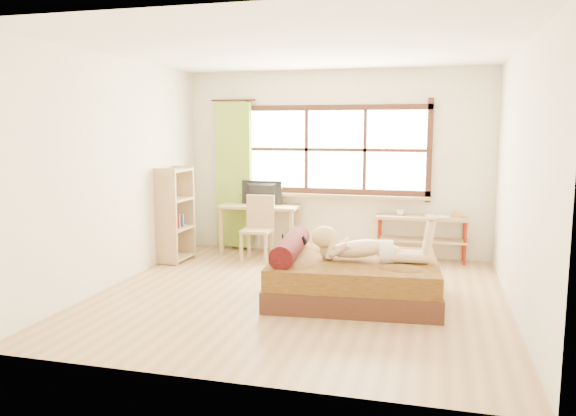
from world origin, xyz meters
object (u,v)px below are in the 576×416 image
(bed, at_px, (350,277))
(desk, at_px, (260,212))
(chair, at_px, (259,224))
(bookshelf, at_px, (175,214))
(pipe_shelf, at_px, (423,228))
(kitten, at_px, (293,244))
(woman, at_px, (368,236))

(bed, height_order, desk, desk)
(chair, bearing_deg, bookshelf, -161.01)
(pipe_shelf, xyz_separation_m, bookshelf, (-3.36, -0.89, 0.20))
(desk, relative_size, chair, 1.29)
(desk, relative_size, bookshelf, 0.89)
(kitten, distance_m, bookshelf, 2.23)
(woman, bearing_deg, bed, 161.85)
(bookshelf, bearing_deg, woman, -21.03)
(kitten, relative_size, desk, 0.23)
(bed, bearing_deg, kitten, 166.49)
(bed, bearing_deg, desk, 125.91)
(desk, bearing_deg, bookshelf, -143.57)
(desk, bearing_deg, kitten, -62.92)
(woman, bearing_deg, chair, 132.77)
(bed, xyz_separation_m, kitten, (-0.68, 0.10, 0.31))
(bed, xyz_separation_m, chair, (-1.55, 1.55, 0.26))
(bed, bearing_deg, pipe_shelf, 65.74)
(bed, height_order, bookshelf, bookshelf)
(bed, bearing_deg, woman, -18.15)
(kitten, bearing_deg, desk, 113.42)
(desk, bearing_deg, bed, -50.42)
(bed, xyz_separation_m, desk, (-1.65, 1.91, 0.39))
(woman, bearing_deg, pipe_shelf, 71.06)
(bed, distance_m, pipe_shelf, 2.17)
(kitten, distance_m, desk, 2.05)
(chair, bearing_deg, woman, -43.57)
(bed, relative_size, pipe_shelf, 1.50)
(woman, xyz_separation_m, chair, (-1.74, 1.59, -0.21))
(bed, height_order, kitten, bed)
(bed, relative_size, woman, 1.52)
(bookshelf, bearing_deg, desk, 39.28)
(pipe_shelf, bearing_deg, bookshelf, -166.35)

